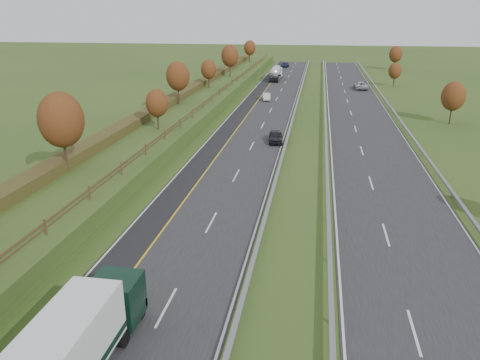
# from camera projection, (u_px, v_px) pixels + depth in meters

# --- Properties ---
(ground) EXTENTS (400.00, 400.00, 0.00)m
(ground) POSITION_uv_depth(u_px,v_px,m) (306.00, 134.00, 67.38)
(ground) COLOR #324B1B
(ground) RESTS_ON ground
(near_carriageway) EXTENTS (10.50, 200.00, 0.04)m
(near_carriageway) POSITION_uv_depth(u_px,v_px,m) (255.00, 124.00, 73.25)
(near_carriageway) COLOR #232326
(near_carriageway) RESTS_ON ground
(far_carriageway) EXTENTS (10.50, 200.00, 0.04)m
(far_carriageway) POSITION_uv_depth(u_px,v_px,m) (363.00, 128.00, 70.71)
(far_carriageway) COLOR #232326
(far_carriageway) RESTS_ON ground
(hard_shoulder) EXTENTS (3.00, 200.00, 0.04)m
(hard_shoulder) POSITION_uv_depth(u_px,v_px,m) (232.00, 123.00, 73.83)
(hard_shoulder) COLOR black
(hard_shoulder) RESTS_ON ground
(lane_markings) EXTENTS (26.75, 200.00, 0.01)m
(lane_markings) POSITION_uv_depth(u_px,v_px,m) (296.00, 125.00, 72.14)
(lane_markings) COLOR silver
(lane_markings) RESTS_ON near_carriageway
(embankment_left) EXTENTS (12.00, 200.00, 2.00)m
(embankment_left) POSITION_uv_depth(u_px,v_px,m) (175.00, 115.00, 74.92)
(embankment_left) COLOR #324B1B
(embankment_left) RESTS_ON ground
(hedge_left) EXTENTS (2.20, 180.00, 1.10)m
(hedge_left) POSITION_uv_depth(u_px,v_px,m) (163.00, 105.00, 74.71)
(hedge_left) COLOR #3B3C18
(hedge_left) RESTS_ON embankment_left
(fence_left) EXTENTS (0.12, 189.06, 1.20)m
(fence_left) POSITION_uv_depth(u_px,v_px,m) (202.00, 105.00, 73.27)
(fence_left) COLOR #422B19
(fence_left) RESTS_ON embankment_left
(median_barrier_near) EXTENTS (0.32, 200.00, 0.71)m
(median_barrier_near) POSITION_uv_depth(u_px,v_px,m) (292.00, 121.00, 72.17)
(median_barrier_near) COLOR gray
(median_barrier_near) RESTS_ON ground
(median_barrier_far) EXTENTS (0.32, 200.00, 0.71)m
(median_barrier_far) POSITION_uv_depth(u_px,v_px,m) (326.00, 122.00, 71.39)
(median_barrier_far) COLOR gray
(median_barrier_far) RESTS_ON ground
(outer_barrier_far) EXTENTS (0.32, 200.00, 0.71)m
(outer_barrier_far) POSITION_uv_depth(u_px,v_px,m) (404.00, 125.00, 69.62)
(outer_barrier_far) COLOR gray
(outer_barrier_far) RESTS_ON ground
(trees_left) EXTENTS (6.64, 164.30, 7.66)m
(trees_left) POSITION_uv_depth(u_px,v_px,m) (169.00, 84.00, 69.93)
(trees_left) COLOR #2D2116
(trees_left) RESTS_ON embankment_left
(trees_far) EXTENTS (8.45, 118.60, 7.12)m
(trees_far) POSITION_uv_depth(u_px,v_px,m) (421.00, 77.00, 94.38)
(trees_far) COLOR #2D2116
(trees_far) RESTS_ON ground
(road_tanker) EXTENTS (2.40, 11.22, 3.46)m
(road_tanker) POSITION_uv_depth(u_px,v_px,m) (276.00, 73.00, 120.67)
(road_tanker) COLOR silver
(road_tanker) RESTS_ON near_carriageway
(car_dark_near) EXTENTS (2.26, 4.67, 1.54)m
(car_dark_near) POSITION_uv_depth(u_px,v_px,m) (276.00, 137.00, 62.48)
(car_dark_near) COLOR black
(car_dark_near) RESTS_ON near_carriageway
(car_silver_mid) EXTENTS (2.02, 4.38, 1.39)m
(car_silver_mid) POSITION_uv_depth(u_px,v_px,m) (267.00, 97.00, 92.63)
(car_silver_mid) COLOR silver
(car_silver_mid) RESTS_ON near_carriageway
(car_small_far) EXTENTS (2.63, 5.21, 1.45)m
(car_small_far) POSITION_uv_depth(u_px,v_px,m) (285.00, 65.00, 149.30)
(car_small_far) COLOR #141A40
(car_small_far) RESTS_ON near_carriageway
(car_oncoming) EXTENTS (3.10, 6.11, 1.65)m
(car_oncoming) POSITION_uv_depth(u_px,v_px,m) (361.00, 85.00, 106.30)
(car_oncoming) COLOR #B7B6BC
(car_oncoming) RESTS_ON far_carriageway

